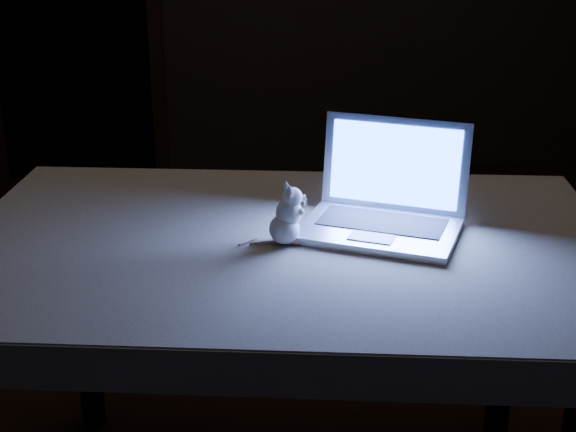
{
  "coord_description": "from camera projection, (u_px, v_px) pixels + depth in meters",
  "views": [
    {
      "loc": [
        -0.32,
        -2.59,
        1.67
      ],
      "look_at": [
        -0.13,
        -0.67,
        0.92
      ],
      "focal_mm": 52.0,
      "sensor_mm": 36.0,
      "label": 1
    }
  ],
  "objects": [
    {
      "name": "floor",
      "position": [
        305.0,
        383.0,
        3.04
      ],
      "size": [
        5.0,
        5.0,
        0.0
      ],
      "primitive_type": "plane",
      "color": "black",
      "rests_on": "ground"
    },
    {
      "name": "laptop",
      "position": [
        381.0,
        185.0,
        2.1
      ],
      "size": [
        0.51,
        0.48,
        0.27
      ],
      "primitive_type": null,
      "rotation": [
        0.0,
        0.0,
        -0.45
      ],
      "color": "silver",
      "rests_on": "tablecloth"
    },
    {
      "name": "tablecloth",
      "position": [
        301.0,
        255.0,
        2.14
      ],
      "size": [
        1.86,
        1.43,
        0.1
      ],
      "primitive_type": null,
      "rotation": [
        0.0,
        0.0,
        -0.21
      ],
      "color": "#B8B096",
      "rests_on": "table"
    },
    {
      "name": "table",
      "position": [
        285.0,
        383.0,
        2.27
      ],
      "size": [
        1.71,
        1.24,
        0.84
      ],
      "primitive_type": null,
      "rotation": [
        0.0,
        0.0,
        -0.16
      ],
      "color": "black",
      "rests_on": "floor"
    },
    {
      "name": "doorway",
      "position": [
        69.0,
        4.0,
        4.87
      ],
      "size": [
        1.06,
        0.36,
        2.13
      ],
      "primitive_type": null,
      "color": "black",
      "rests_on": "back_wall"
    },
    {
      "name": "plush_mouse",
      "position": [
        284.0,
        214.0,
        2.07
      ],
      "size": [
        0.14,
        0.14,
        0.15
      ],
      "primitive_type": null,
      "rotation": [
        0.0,
        0.0,
        -0.28
      ],
      "color": "white",
      "rests_on": "tablecloth"
    }
  ]
}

